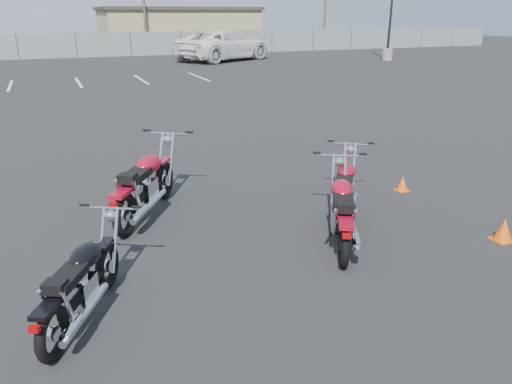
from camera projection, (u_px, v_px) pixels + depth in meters
name	position (u px, v px, depth m)	size (l,w,h in m)	color
ground	(259.00, 251.00, 7.00)	(120.00, 120.00, 0.00)	black
motorcycle_front_red	(146.00, 185.00, 8.03)	(1.71, 2.24, 1.18)	black
motorcycle_second_black	(82.00, 283.00, 5.30)	(1.30, 1.89, 0.97)	black
motorcycle_third_red	(345.00, 189.00, 8.03)	(1.57, 1.90, 1.03)	black
motorcycle_rear_red	(342.00, 211.00, 7.10)	(1.43, 2.09, 1.07)	black
training_cone_near	(402.00, 183.00, 9.33)	(0.24, 0.24, 0.28)	#E6550C
training_cone_far	(504.00, 230.00, 7.27)	(0.29, 0.29, 0.34)	#E6550C
light_pole_east	(390.00, 26.00, 34.57)	(0.80, 0.70, 9.20)	gray
chainlink_fence	(76.00, 45.00, 37.11)	(80.06, 0.06, 1.80)	slate
tan_building_east	(177.00, 27.00, 48.22)	(14.40, 9.40, 3.70)	tan
parking_line_stripes	(45.00, 84.00, 23.47)	(15.12, 4.00, 0.01)	silver
white_van	(224.00, 37.00, 34.69)	(8.48, 3.39, 3.22)	white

